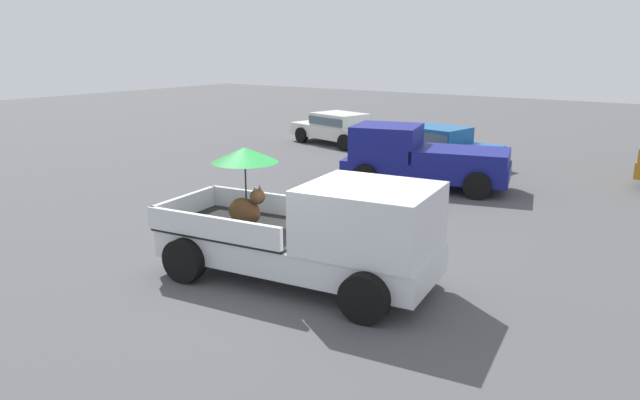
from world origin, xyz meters
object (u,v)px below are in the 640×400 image
(parked_sedan_near, at_px, (437,143))
(parked_sedan_far, at_px, (338,127))
(pickup_truck_far, at_px, (419,158))
(pickup_truck_main, at_px, (318,232))

(parked_sedan_near, bearing_deg, parked_sedan_far, 172.98)
(pickup_truck_far, distance_m, parked_sedan_near, 3.64)
(parked_sedan_near, xyz_separation_m, parked_sedan_far, (-5.22, 1.60, 0.00))
(pickup_truck_far, height_order, parked_sedan_near, pickup_truck_far)
(pickup_truck_main, height_order, parked_sedan_near, pickup_truck_main)
(pickup_truck_far, bearing_deg, pickup_truck_main, 88.50)
(pickup_truck_main, relative_size, parked_sedan_far, 1.14)
(pickup_truck_far, xyz_separation_m, parked_sedan_far, (-6.20, 5.10, -0.13))
(pickup_truck_far, xyz_separation_m, parked_sedan_near, (-0.98, 3.50, -0.13))
(parked_sedan_near, relative_size, parked_sedan_far, 0.99)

